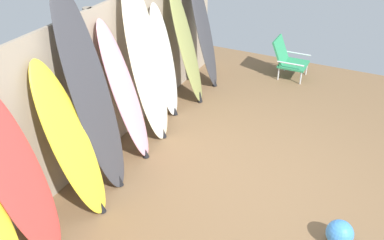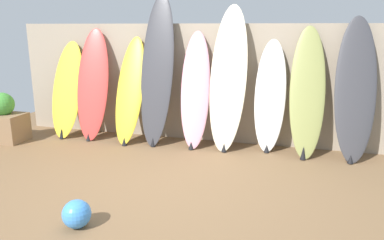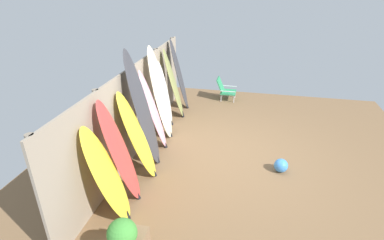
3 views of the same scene
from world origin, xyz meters
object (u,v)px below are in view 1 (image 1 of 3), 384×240
Objects in this scene: surfboard_yellow_2 at (71,142)px; beach_chair at (288,58)px; surfboard_olive_7 at (187,45)px; surfboard_charcoal_3 at (91,95)px; surfboard_white_6 at (164,63)px; surfboard_charcoal_8 at (203,28)px; surfboard_pink_4 at (125,93)px; beach_ball at (340,233)px; surfboard_red_1 at (17,174)px; surfboard_cream_5 at (147,64)px.

surfboard_yellow_2 is 2.51× the size of beach_chair.
surfboard_olive_7 is 2.76× the size of beach_chair.
surfboard_yellow_2 is 0.53m from surfboard_charcoal_3.
surfboard_white_6 is at bearing 166.44° from beach_chair.
surfboard_pink_4 is at bearing 179.97° from surfboard_charcoal_8.
surfboard_yellow_2 reaches higher than beach_ball.
surfboard_charcoal_3 reaches higher than beach_chair.
surfboard_pink_4 is 2.73m from beach_ball.
surfboard_white_6 is 2.38m from beach_chair.
surfboard_charcoal_8 is at bearing 0.88° from surfboard_yellow_2.
surfboard_charcoal_8 is (2.77, 0.01, -0.16)m from surfboard_charcoal_3.
surfboard_red_1 is 0.91× the size of surfboard_charcoal_8.
surfboard_charcoal_3 is 2.77m from beach_ball.
surfboard_red_1 is 6.71× the size of beach_ball.
beach_chair is at bearing 22.78° from beach_ball.
surfboard_white_6 is at bearing 170.04° from surfboard_olive_7.
surfboard_charcoal_3 reaches higher than surfboard_yellow_2.
surfboard_charcoal_8 is 2.95× the size of beach_chair.
surfboard_pink_4 is 2.18m from surfboard_charcoal_8.
surfboard_red_1 is 4.90m from beach_chair.
surfboard_pink_4 is 2.65× the size of beach_chair.
surfboard_pink_4 is (0.59, 0.01, -0.26)m from surfboard_charcoal_3.
surfboard_red_1 is at bearing -179.12° from surfboard_pink_4.
surfboard_white_6 is 6.15× the size of beach_ball.
surfboard_olive_7 is at bearing 0.87° from surfboard_yellow_2.
surfboard_charcoal_8 is at bearing 145.81° from beach_chair.
surfboard_cream_5 is 2.90m from beach_chair.
beach_ball is at bearing -139.05° from beach_chair.
surfboard_yellow_2 is 1.02× the size of surfboard_white_6.
surfboard_yellow_2 is at bearing -176.53° from surfboard_white_6.
surfboard_cream_5 reaches higher than surfboard_red_1.
surfboard_pink_4 reaches higher than beach_chair.
surfboard_pink_4 is 1.08m from surfboard_white_6.
surfboard_charcoal_3 is 1.17× the size of surfboard_charcoal_8.
surfboard_cream_5 reaches higher than surfboard_white_6.
surfboard_yellow_2 is at bearing -179.12° from surfboard_charcoal_8.
surfboard_charcoal_3 is 1.26× the size of surfboard_olive_7.
surfboard_pink_4 reaches higher than beach_ball.
surfboard_pink_4 is 1.07× the size of surfboard_white_6.
surfboard_red_1 is 0.84× the size of surfboard_cream_5.
beach_chair is at bearing -31.74° from surfboard_white_6.
beach_chair is 3.75m from beach_ball.
surfboard_charcoal_3 reaches higher than surfboard_olive_7.
beach_ball is at bearing -127.23° from surfboard_olive_7.
surfboard_white_6 is 1.11m from surfboard_charcoal_8.
surfboard_white_6 is 0.84× the size of surfboard_charcoal_8.
beach_ball is at bearing -108.72° from surfboard_cream_5.
surfboard_yellow_2 is 0.72× the size of surfboard_charcoal_3.
surfboard_charcoal_8 reaches higher than beach_ball.
surfboard_white_6 is 3.12m from beach_ball.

